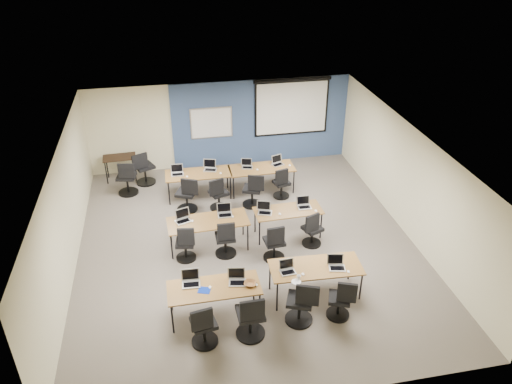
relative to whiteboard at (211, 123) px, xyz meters
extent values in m
cube|color=#6B6354|center=(0.30, -4.43, -1.45)|extent=(8.00, 9.00, 0.02)
cube|color=white|center=(0.30, -4.43, 1.25)|extent=(8.00, 9.00, 0.02)
cube|color=beige|center=(0.30, 0.07, -0.10)|extent=(8.00, 0.04, 2.70)
cube|color=beige|center=(0.30, -8.93, -0.10)|extent=(8.00, 0.04, 2.70)
cube|color=beige|center=(-3.70, -4.43, -0.10)|extent=(0.04, 9.00, 2.70)
cube|color=beige|center=(4.30, -4.43, -0.10)|extent=(0.04, 9.00, 2.70)
cube|color=#3D5977|center=(1.55, 0.04, -0.10)|extent=(5.50, 0.04, 2.70)
cube|color=silver|center=(0.00, 0.00, 0.00)|extent=(1.28, 0.02, 0.98)
cube|color=white|center=(0.00, -0.01, 0.00)|extent=(1.20, 0.02, 0.90)
cube|color=black|center=(2.50, -0.02, 0.35)|extent=(2.32, 0.03, 1.82)
cube|color=white|center=(2.50, -0.03, 0.31)|extent=(2.20, 0.02, 1.62)
cylinder|color=black|center=(2.50, -0.03, 1.19)|extent=(2.40, 0.10, 0.10)
cube|color=olive|center=(-0.76, -6.68, -0.73)|extent=(1.81, 0.75, 0.03)
cylinder|color=black|center=(-1.61, -7.00, -1.10)|extent=(0.04, 0.04, 0.70)
cylinder|color=black|center=(0.08, -7.00, -1.10)|extent=(0.04, 0.04, 0.70)
cylinder|color=black|center=(-1.61, -6.37, -1.10)|extent=(0.04, 0.04, 0.70)
cylinder|color=black|center=(0.08, -6.37, -1.10)|extent=(0.04, 0.04, 0.70)
cube|color=brown|center=(1.37, -6.45, -0.73)|extent=(1.90, 0.79, 0.03)
cylinder|color=black|center=(0.48, -6.79, -1.10)|extent=(0.04, 0.04, 0.70)
cylinder|color=black|center=(2.26, -6.79, -1.10)|extent=(0.04, 0.04, 0.70)
cylinder|color=black|center=(0.48, -6.12, -1.10)|extent=(0.04, 0.04, 0.70)
cylinder|color=black|center=(2.26, -6.12, -1.10)|extent=(0.04, 0.04, 0.70)
cube|color=brown|center=(-0.62, -4.31, -0.73)|extent=(1.90, 0.79, 0.03)
cylinder|color=black|center=(-1.51, -4.64, -1.10)|extent=(0.04, 0.04, 0.70)
cylinder|color=black|center=(0.27, -4.64, -1.10)|extent=(0.04, 0.04, 0.70)
cylinder|color=black|center=(-1.51, -3.97, -1.10)|extent=(0.04, 0.04, 0.70)
cylinder|color=black|center=(0.27, -3.97, -1.10)|extent=(0.04, 0.04, 0.70)
cube|color=#A0682E|center=(1.36, -4.20, -0.73)|extent=(1.66, 0.69, 0.03)
cylinder|color=black|center=(0.59, -4.49, -1.10)|extent=(0.04, 0.04, 0.70)
cylinder|color=black|center=(2.13, -4.49, -1.10)|extent=(0.04, 0.04, 0.70)
cylinder|color=black|center=(0.59, -3.92, -1.10)|extent=(0.04, 0.04, 0.70)
cylinder|color=black|center=(2.13, -3.92, -1.10)|extent=(0.04, 0.04, 0.70)
cube|color=brown|center=(-0.61, -1.84, -0.73)|extent=(1.82, 0.76, 0.03)
cylinder|color=black|center=(-1.46, -2.16, -1.10)|extent=(0.04, 0.04, 0.70)
cylinder|color=black|center=(0.24, -2.16, -1.10)|extent=(0.04, 0.04, 0.70)
cylinder|color=black|center=(-1.46, -1.52, -1.10)|extent=(0.04, 0.04, 0.70)
cylinder|color=black|center=(0.24, -1.52, -1.10)|extent=(0.04, 0.04, 0.70)
cube|color=olive|center=(1.18, -1.86, -0.73)|extent=(1.85, 0.77, 0.03)
cylinder|color=black|center=(0.32, -2.18, -1.10)|extent=(0.04, 0.04, 0.70)
cylinder|color=black|center=(2.05, -2.18, -1.10)|extent=(0.04, 0.04, 0.70)
cylinder|color=black|center=(0.32, -1.53, -1.10)|extent=(0.04, 0.04, 0.70)
cylinder|color=black|center=(2.05, -1.53, -1.10)|extent=(0.04, 0.04, 0.70)
cube|color=silver|center=(-1.19, -6.53, -0.71)|extent=(0.35, 0.26, 0.02)
cube|color=black|center=(-1.19, -6.55, -0.70)|extent=(0.30, 0.15, 0.00)
cube|color=silver|center=(-1.19, -6.39, -0.57)|extent=(0.35, 0.06, 0.24)
cube|color=black|center=(-1.19, -6.40, -0.57)|extent=(0.31, 0.05, 0.20)
ellipsoid|color=white|center=(-0.84, -6.69, -0.71)|extent=(0.07, 0.10, 0.03)
cylinder|color=black|center=(-1.04, -7.36, -1.42)|extent=(0.50, 0.50, 0.05)
cylinder|color=black|center=(-1.04, -7.36, -1.23)|extent=(0.06, 0.06, 0.45)
cube|color=black|center=(-1.04, -7.36, -0.96)|extent=(0.45, 0.45, 0.08)
cube|color=black|center=(-1.08, -7.56, -0.68)|extent=(0.41, 0.06, 0.44)
cube|color=#B2B1BC|center=(-0.29, -6.66, -0.71)|extent=(0.34, 0.25, 0.02)
cube|color=black|center=(-0.29, -6.68, -0.70)|extent=(0.29, 0.15, 0.00)
cube|color=#B2B1BC|center=(-0.29, -6.52, -0.58)|extent=(0.34, 0.06, 0.24)
cube|color=black|center=(-0.29, -6.53, -0.58)|extent=(0.30, 0.04, 0.19)
ellipsoid|color=white|center=(0.05, -6.79, -0.71)|extent=(0.06, 0.10, 0.03)
cylinder|color=black|center=(-0.16, -7.33, -1.42)|extent=(0.57, 0.57, 0.05)
cylinder|color=black|center=(-0.16, -7.33, -1.20)|extent=(0.06, 0.06, 0.50)
cube|color=black|center=(-0.16, -7.33, -0.91)|extent=(0.50, 0.50, 0.08)
cube|color=black|center=(-0.17, -7.55, -0.63)|extent=(0.46, 0.06, 0.44)
cube|color=#A6A6B2|center=(0.76, -6.53, -0.71)|extent=(0.31, 0.22, 0.02)
cube|color=black|center=(0.76, -6.55, -0.70)|extent=(0.26, 0.13, 0.00)
cube|color=#A6A6B2|center=(0.76, -6.41, -0.59)|extent=(0.31, 0.06, 0.21)
cube|color=black|center=(0.76, -6.42, -0.59)|extent=(0.27, 0.04, 0.17)
ellipsoid|color=white|center=(1.04, -6.65, -0.71)|extent=(0.08, 0.11, 0.03)
cylinder|color=black|center=(0.85, -7.14, -1.42)|extent=(0.55, 0.55, 0.05)
cylinder|color=black|center=(0.85, -7.14, -1.21)|extent=(0.06, 0.06, 0.49)
cube|color=black|center=(0.85, -7.14, -0.92)|extent=(0.49, 0.49, 0.08)
cube|color=black|center=(0.93, -7.35, -0.64)|extent=(0.45, 0.06, 0.44)
cube|color=#AEAEB1|center=(1.77, -6.60, -0.71)|extent=(0.33, 0.24, 0.02)
cube|color=black|center=(1.77, -6.62, -0.70)|extent=(0.28, 0.14, 0.00)
cube|color=#AEAEB1|center=(1.77, -6.46, -0.58)|extent=(0.33, 0.06, 0.23)
cube|color=black|center=(1.77, -6.47, -0.58)|extent=(0.29, 0.04, 0.19)
ellipsoid|color=white|center=(1.96, -6.75, -0.71)|extent=(0.06, 0.09, 0.03)
cylinder|color=black|center=(1.65, -7.16, -1.42)|extent=(0.47, 0.47, 0.05)
cylinder|color=black|center=(1.65, -7.16, -1.24)|extent=(0.06, 0.06, 0.41)
cube|color=black|center=(1.65, -7.16, -1.00)|extent=(0.41, 0.41, 0.08)
cube|color=black|center=(1.72, -7.34, -0.72)|extent=(0.38, 0.06, 0.44)
cube|color=silver|center=(-1.19, -4.22, -0.71)|extent=(0.35, 0.25, 0.02)
cube|color=black|center=(-1.19, -4.24, -0.70)|extent=(0.30, 0.15, 0.00)
cube|color=silver|center=(-1.19, -4.09, -0.58)|extent=(0.35, 0.06, 0.24)
cube|color=black|center=(-1.19, -4.09, -0.58)|extent=(0.31, 0.05, 0.20)
ellipsoid|color=white|center=(-0.98, -4.26, -0.71)|extent=(0.08, 0.11, 0.03)
cylinder|color=black|center=(-1.20, -4.69, -1.42)|extent=(0.47, 0.47, 0.05)
cylinder|color=black|center=(-1.20, -4.69, -1.24)|extent=(0.06, 0.06, 0.41)
cube|color=black|center=(-1.20, -4.69, -1.00)|extent=(0.41, 0.41, 0.08)
cube|color=black|center=(-1.17, -4.87, -0.72)|extent=(0.38, 0.06, 0.44)
cube|color=silver|center=(-0.19, -4.15, -0.71)|extent=(0.35, 0.25, 0.02)
cube|color=black|center=(-0.19, -4.17, -0.70)|extent=(0.29, 0.15, 0.00)
cube|color=silver|center=(-0.19, -4.02, -0.58)|extent=(0.35, 0.06, 0.24)
cube|color=black|center=(-0.19, -4.03, -0.58)|extent=(0.30, 0.05, 0.20)
ellipsoid|color=white|center=(-0.02, -4.25, -0.71)|extent=(0.06, 0.09, 0.03)
cylinder|color=black|center=(-0.27, -4.69, -1.42)|extent=(0.50, 0.50, 0.05)
cylinder|color=black|center=(-0.27, -4.69, -1.23)|extent=(0.06, 0.06, 0.44)
cube|color=black|center=(-0.27, -4.69, -0.97)|extent=(0.44, 0.44, 0.08)
cube|color=black|center=(-0.26, -4.89, -0.69)|extent=(0.40, 0.06, 0.44)
cube|color=#B0B0B7|center=(0.77, -4.23, -0.71)|extent=(0.33, 0.24, 0.02)
cube|color=black|center=(0.77, -4.25, -0.70)|extent=(0.28, 0.14, 0.00)
cube|color=#B0B0B7|center=(0.77, -4.10, -0.58)|extent=(0.33, 0.06, 0.23)
cube|color=black|center=(0.77, -4.11, -0.58)|extent=(0.29, 0.04, 0.19)
ellipsoid|color=white|center=(1.11, -4.35, -0.71)|extent=(0.09, 0.12, 0.04)
cylinder|color=black|center=(0.81, -5.07, -1.42)|extent=(0.50, 0.50, 0.05)
cylinder|color=black|center=(0.81, -5.07, -1.23)|extent=(0.06, 0.06, 0.44)
cube|color=black|center=(0.81, -5.07, -0.97)|extent=(0.44, 0.44, 0.08)
cube|color=black|center=(0.80, -5.27, -0.69)|extent=(0.40, 0.06, 0.44)
cube|color=#A8A8A8|center=(1.78, -4.17, -0.71)|extent=(0.33, 0.24, 0.02)
cube|color=black|center=(1.78, -4.19, -0.70)|extent=(0.28, 0.14, 0.00)
cube|color=#A8A8A8|center=(1.78, -4.04, -0.58)|extent=(0.33, 0.06, 0.23)
cube|color=black|center=(1.78, -4.05, -0.58)|extent=(0.29, 0.04, 0.19)
ellipsoid|color=white|center=(2.00, -4.39, -0.71)|extent=(0.09, 0.12, 0.04)
cylinder|color=black|center=(1.84, -4.70, -1.42)|extent=(0.47, 0.47, 0.05)
cylinder|color=black|center=(1.84, -4.70, -1.24)|extent=(0.06, 0.06, 0.41)
cube|color=black|center=(1.84, -4.70, -1.00)|extent=(0.41, 0.41, 0.08)
cube|color=black|center=(1.77, -4.87, -0.72)|extent=(0.38, 0.06, 0.44)
cube|color=silver|center=(-1.18, -1.82, -0.71)|extent=(0.34, 0.25, 0.02)
cube|color=black|center=(-1.18, -1.84, -0.70)|extent=(0.29, 0.14, 0.00)
cube|color=silver|center=(-1.18, -1.69, -0.58)|extent=(0.34, 0.06, 0.23)
cube|color=black|center=(-1.18, -1.69, -0.58)|extent=(0.30, 0.04, 0.19)
ellipsoid|color=white|center=(-0.93, -1.99, -0.71)|extent=(0.07, 0.10, 0.03)
cylinder|color=black|center=(-1.01, -2.51, -1.42)|extent=(0.56, 0.56, 0.05)
cylinder|color=black|center=(-1.01, -2.51, -1.20)|extent=(0.06, 0.06, 0.49)
cube|color=black|center=(-1.01, -2.51, -0.92)|extent=(0.49, 0.49, 0.08)
cube|color=black|center=(-0.92, -2.72, -0.64)|extent=(0.45, 0.06, 0.44)
cube|color=#BABABA|center=(-0.26, -1.72, -0.71)|extent=(0.36, 0.26, 0.02)
cube|color=black|center=(-0.26, -1.74, -0.70)|extent=(0.30, 0.15, 0.00)
cube|color=#BABABA|center=(-0.26, -1.57, -0.57)|extent=(0.36, 0.07, 0.25)
cube|color=black|center=(-0.26, -1.58, -0.57)|extent=(0.31, 0.05, 0.20)
ellipsoid|color=white|center=(0.00, -1.98, -0.71)|extent=(0.08, 0.11, 0.04)
cylinder|color=black|center=(-0.15, -2.60, -1.42)|extent=(0.50, 0.50, 0.05)
cylinder|color=black|center=(-0.15, -2.60, -1.23)|extent=(0.06, 0.06, 0.44)
cube|color=black|center=(-0.15, -2.60, -0.97)|extent=(0.44, 0.44, 0.08)
cube|color=black|center=(-0.22, -2.79, -0.69)|extent=(0.41, 0.06, 0.44)
cube|color=silver|center=(0.78, -1.77, -0.71)|extent=(0.30, 0.22, 0.02)
cube|color=black|center=(0.78, -1.79, -0.70)|extent=(0.26, 0.13, 0.00)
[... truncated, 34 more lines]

